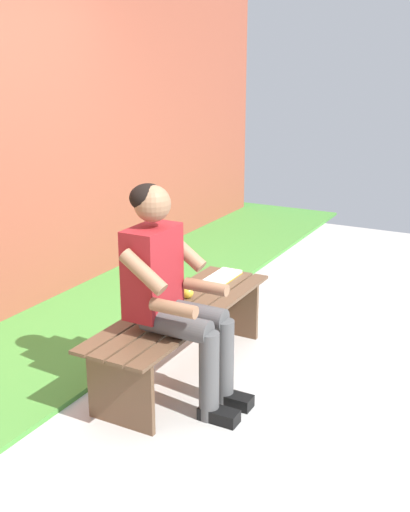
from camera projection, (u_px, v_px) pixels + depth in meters
grass_strip at (24, 329)px, 4.49m from camera, size 9.00×1.90×0.03m
bench_near at (183, 324)px, 3.80m from camera, size 1.57×0.46×0.44m
person_seated at (171, 288)px, 3.40m from camera, size 0.50×0.69×1.24m
apple at (188, 293)px, 3.91m from camera, size 0.07×0.07×0.07m
book_open at (220, 279)px, 4.23m from camera, size 0.41×0.16×0.02m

